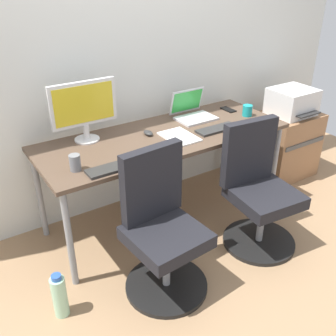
% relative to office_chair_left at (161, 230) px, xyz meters
% --- Properties ---
extents(ground_plane, '(5.28, 5.28, 0.00)m').
position_rel_office_chair_left_xyz_m(ground_plane, '(0.41, 0.61, -0.42)').
color(ground_plane, '#9E7A56').
extents(back_wall, '(4.40, 0.04, 2.60)m').
position_rel_office_chair_left_xyz_m(back_wall, '(0.41, 1.05, 0.88)').
color(back_wall, silver).
rests_on(back_wall, ground).
extents(desk, '(1.91, 0.72, 0.75)m').
position_rel_office_chair_left_xyz_m(desk, '(0.41, 0.61, 0.27)').
color(desk, brown).
rests_on(desk, ground).
extents(office_chair_left, '(0.54, 0.54, 0.94)m').
position_rel_office_chair_left_xyz_m(office_chair_left, '(0.00, 0.00, 0.00)').
color(office_chair_left, black).
rests_on(office_chair_left, ground).
extents(office_chair_right, '(0.54, 0.54, 0.94)m').
position_rel_office_chair_left_xyz_m(office_chair_right, '(0.82, -0.00, 0.00)').
color(office_chair_right, black).
rests_on(office_chair_right, ground).
extents(side_cabinet, '(0.56, 0.44, 0.63)m').
position_rel_office_chair_left_xyz_m(side_cabinet, '(1.80, 0.61, -0.11)').
color(side_cabinet, '#996B47').
rests_on(side_cabinet, ground).
extents(printer, '(0.38, 0.40, 0.24)m').
position_rel_office_chair_left_xyz_m(printer, '(1.80, 0.61, 0.32)').
color(printer, silver).
rests_on(printer, side_cabinet).
extents(water_bottle_on_floor, '(0.09, 0.09, 0.31)m').
position_rel_office_chair_left_xyz_m(water_bottle_on_floor, '(-0.66, 0.10, -0.28)').
color(water_bottle_on_floor, '#A5D8B2').
rests_on(water_bottle_on_floor, ground).
extents(desktop_monitor, '(0.48, 0.18, 0.43)m').
position_rel_office_chair_left_xyz_m(desktop_monitor, '(-0.11, 0.83, 0.58)').
color(desktop_monitor, silver).
rests_on(desktop_monitor, desk).
extents(open_laptop, '(0.31, 0.28, 0.22)m').
position_rel_office_chair_left_xyz_m(open_laptop, '(0.79, 0.78, 0.38)').
color(open_laptop, silver).
rests_on(open_laptop, desk).
extents(keyboard_by_monitor, '(0.34, 0.12, 0.02)m').
position_rel_office_chair_left_xyz_m(keyboard_by_monitor, '(-0.15, 0.33, 0.34)').
color(keyboard_by_monitor, '#2D2D2D').
rests_on(keyboard_by_monitor, desk).
extents(keyboard_by_laptop, '(0.34, 0.12, 0.02)m').
position_rel_office_chair_left_xyz_m(keyboard_by_laptop, '(0.80, 0.46, 0.34)').
color(keyboard_by_laptop, '#2D2D2D').
rests_on(keyboard_by_laptop, desk).
extents(mouse_by_monitor, '(0.06, 0.10, 0.03)m').
position_rel_office_chair_left_xyz_m(mouse_by_monitor, '(0.31, 0.67, 0.34)').
color(mouse_by_monitor, '#2D2D2D').
rests_on(mouse_by_monitor, desk).
extents(mouse_by_laptop, '(0.06, 0.10, 0.03)m').
position_rel_office_chair_left_xyz_m(mouse_by_laptop, '(0.84, 0.34, 0.34)').
color(mouse_by_laptop, '#2D2D2D').
rests_on(mouse_by_laptop, desk).
extents(coffee_mug, '(0.08, 0.08, 0.09)m').
position_rel_office_chair_left_xyz_m(coffee_mug, '(1.20, 0.57, 0.37)').
color(coffee_mug, teal).
rests_on(coffee_mug, desk).
extents(pen_cup, '(0.07, 0.07, 0.10)m').
position_rel_office_chair_left_xyz_m(pen_cup, '(-0.35, 0.44, 0.38)').
color(pen_cup, slate).
rests_on(pen_cup, desk).
extents(phone_near_laptop, '(0.07, 0.14, 0.01)m').
position_rel_office_chair_left_xyz_m(phone_near_laptop, '(1.16, 0.76, 0.33)').
color(phone_near_laptop, black).
rests_on(phone_near_laptop, desk).
extents(paper_pile, '(0.21, 0.30, 0.01)m').
position_rel_office_chair_left_xyz_m(paper_pile, '(0.48, 0.50, 0.33)').
color(paper_pile, white).
rests_on(paper_pile, desk).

